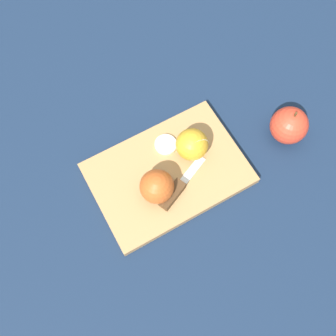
# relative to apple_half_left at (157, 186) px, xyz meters

# --- Properties ---
(ground_plane) EXTENTS (4.00, 4.00, 0.00)m
(ground_plane) POSITION_rel_apple_half_left_xyz_m (0.04, 0.02, -0.06)
(ground_plane) COLOR #14233D
(cutting_board) EXTENTS (0.35, 0.26, 0.02)m
(cutting_board) POSITION_rel_apple_half_left_xyz_m (0.04, 0.02, -0.05)
(cutting_board) COLOR #A37A4C
(cutting_board) RESTS_ON ground_plane
(apple_half_left) EXTENTS (0.07, 0.07, 0.07)m
(apple_half_left) POSITION_rel_apple_half_left_xyz_m (0.00, 0.00, 0.00)
(apple_half_left) COLOR #AD4C1E
(apple_half_left) RESTS_ON cutting_board
(apple_half_right) EXTENTS (0.07, 0.07, 0.07)m
(apple_half_right) POSITION_rel_apple_half_left_xyz_m (0.11, 0.03, -0.00)
(apple_half_right) COLOR gold
(apple_half_right) RESTS_ON cutting_board
(knife) EXTENTS (0.14, 0.06, 0.02)m
(knife) POSITION_rel_apple_half_left_xyz_m (0.03, -0.02, -0.02)
(knife) COLOR silver
(knife) RESTS_ON cutting_board
(apple_slice) EXTENTS (0.05, 0.05, 0.01)m
(apple_slice) POSITION_rel_apple_half_left_xyz_m (0.08, 0.08, -0.03)
(apple_slice) COLOR beige
(apple_slice) RESTS_ON cutting_board
(apple_whole) EXTENTS (0.08, 0.08, 0.09)m
(apple_whole) POSITION_rel_apple_half_left_xyz_m (0.32, -0.05, -0.01)
(apple_whole) COLOR red
(apple_whole) RESTS_ON ground_plane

